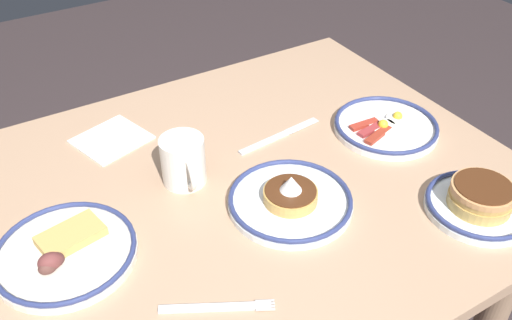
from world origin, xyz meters
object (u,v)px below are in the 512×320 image
object	(u,v)px
paper_napkin	(112,139)
fork_near	(218,307)
plate_far_companion	(290,199)
plate_center_pancakes	(386,126)
butter_knife	(280,136)
plate_far_side	(479,202)
coffee_mug	(183,161)
plate_near_main	(65,252)

from	to	relation	value
paper_napkin	fork_near	xyz separation A→B (m)	(0.01, 0.55, 0.00)
plate_far_companion	paper_napkin	distance (m)	0.46
plate_center_pancakes	butter_knife	world-z (taller)	plate_center_pancakes
plate_center_pancakes	plate_far_side	xyz separation A→B (m)	(0.03, 0.31, 0.01)
plate_far_side	fork_near	xyz separation A→B (m)	(0.55, -0.06, -0.02)
plate_center_pancakes	plate_far_side	world-z (taller)	plate_far_side
coffee_mug	plate_far_companion	bearing A→B (deg)	129.52
butter_knife	plate_far_side	bearing A→B (deg)	115.35
plate_center_pancakes	paper_napkin	size ratio (longest dim) A/B	1.64
plate_center_pancakes	plate_far_side	size ratio (longest dim) A/B	1.19
plate_center_pancakes	butter_knife	size ratio (longest dim) A/B	1.07
plate_near_main	plate_far_side	size ratio (longest dim) A/B	1.24
plate_center_pancakes	fork_near	world-z (taller)	plate_center_pancakes
plate_near_main	fork_near	size ratio (longest dim) A/B	1.45
plate_center_pancakes	plate_near_main	bearing A→B (deg)	0.83
paper_napkin	plate_near_main	bearing A→B (deg)	58.08
plate_center_pancakes	fork_near	xyz separation A→B (m)	(0.59, 0.25, -0.01)
paper_napkin	butter_knife	distance (m)	0.39
plate_near_main	coffee_mug	bearing A→B (deg)	-162.79
plate_far_companion	plate_far_side	size ratio (longest dim) A/B	1.21
plate_near_main	plate_center_pancakes	bearing A→B (deg)	-179.17
plate_near_main	plate_far_companion	distance (m)	0.43
coffee_mug	butter_knife	xyz separation A→B (m)	(-0.26, -0.03, -0.05)
paper_napkin	coffee_mug	bearing A→B (deg)	110.47
plate_far_companion	coffee_mug	world-z (taller)	coffee_mug
plate_far_side	paper_napkin	distance (m)	0.81
plate_far_companion	coffee_mug	xyz separation A→B (m)	(0.15, -0.18, 0.04)
fork_near	coffee_mug	bearing A→B (deg)	-106.31
plate_far_side	coffee_mug	xyz separation A→B (m)	(0.46, -0.38, 0.03)
plate_far_side	paper_napkin	bearing A→B (deg)	-48.28
plate_far_companion	butter_knife	xyz separation A→B (m)	(-0.11, -0.21, -0.01)
butter_knife	coffee_mug	bearing A→B (deg)	7.33
plate_near_main	paper_napkin	xyz separation A→B (m)	(-0.19, -0.31, -0.01)
coffee_mug	paper_napkin	world-z (taller)	coffee_mug
butter_knife	plate_far_companion	bearing A→B (deg)	61.99
plate_far_companion	paper_napkin	world-z (taller)	plate_far_companion
plate_far_companion	plate_far_side	bearing A→B (deg)	146.68
fork_near	plate_center_pancakes	bearing A→B (deg)	-156.69
plate_near_main	coffee_mug	distance (m)	0.29
plate_center_pancakes	plate_far_side	bearing A→B (deg)	83.87
plate_near_main	plate_center_pancakes	distance (m)	0.77
plate_center_pancakes	butter_knife	distance (m)	0.25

